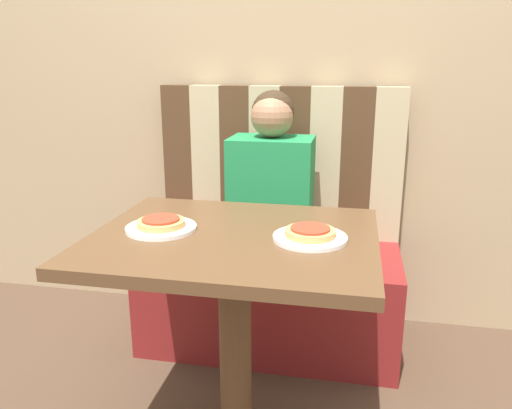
% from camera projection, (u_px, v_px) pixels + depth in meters
% --- Properties ---
extents(wall_back, '(7.00, 0.05, 2.60)m').
position_uv_depth(wall_back, '(284.00, 41.00, 2.21)').
color(wall_back, tan).
rests_on(wall_back, ground_plane).
extents(booth_seat, '(1.09, 0.53, 0.43)m').
position_uv_depth(booth_seat, '(270.00, 295.00, 2.20)').
color(booth_seat, maroon).
rests_on(booth_seat, ground_plane).
extents(booth_backrest, '(1.09, 0.08, 0.68)m').
position_uv_depth(booth_backrest, '(280.00, 162.00, 2.27)').
color(booth_backrest, '#4C331E').
rests_on(booth_backrest, booth_seat).
extents(dining_table, '(0.82, 0.68, 0.72)m').
position_uv_depth(dining_table, '(234.00, 270.00, 1.48)').
color(dining_table, brown).
rests_on(dining_table, ground_plane).
extents(person, '(0.34, 0.24, 0.67)m').
position_uv_depth(person, '(272.00, 179.00, 2.06)').
color(person, '#1E8447').
rests_on(person, booth_seat).
extents(plate_left, '(0.21, 0.21, 0.01)m').
position_uv_depth(plate_left, '(161.00, 228.00, 1.48)').
color(plate_left, white).
rests_on(plate_left, dining_table).
extents(plate_right, '(0.21, 0.21, 0.01)m').
position_uv_depth(plate_right, '(310.00, 238.00, 1.40)').
color(plate_right, white).
rests_on(plate_right, dining_table).
extents(pizza_left, '(0.14, 0.14, 0.02)m').
position_uv_depth(pizza_left, '(161.00, 222.00, 1.48)').
color(pizza_left, tan).
rests_on(pizza_left, plate_left).
extents(pizza_right, '(0.14, 0.14, 0.02)m').
position_uv_depth(pizza_right, '(310.00, 232.00, 1.39)').
color(pizza_right, tan).
rests_on(pizza_right, plate_right).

